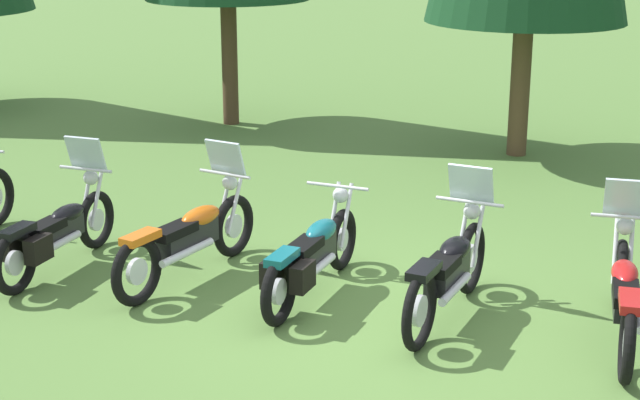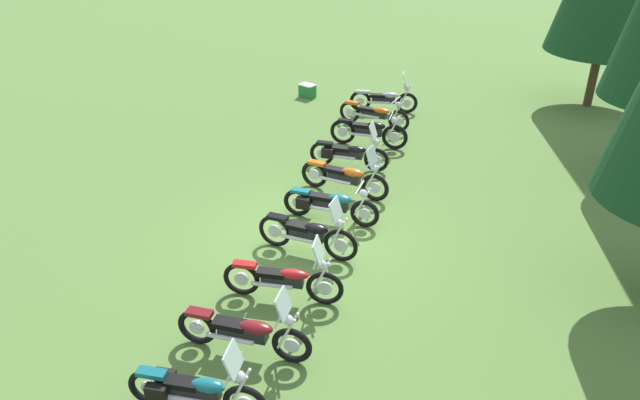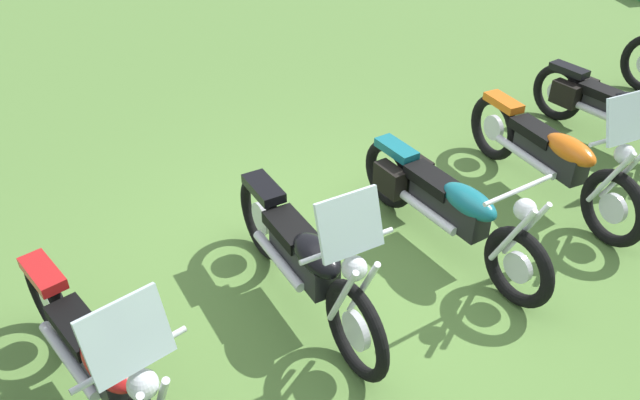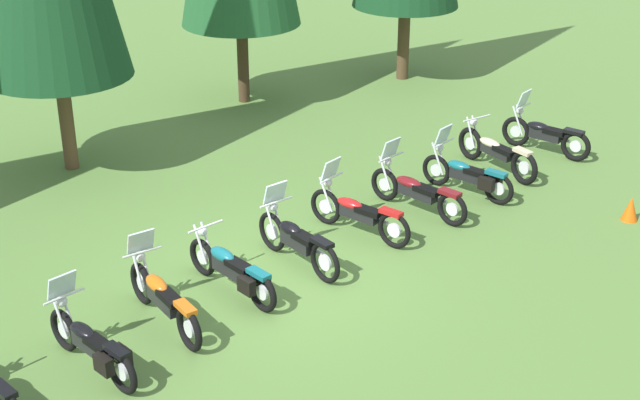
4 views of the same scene
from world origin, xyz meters
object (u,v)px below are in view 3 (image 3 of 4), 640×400
motorcycle_4 (552,155)px  motorcycle_7 (98,359)px  motorcycle_6 (305,258)px  motorcycle_3 (614,106)px  motorcycle_5 (445,204)px

motorcycle_4 → motorcycle_7: bearing=-80.6°
motorcycle_6 → motorcycle_7: (1.60, 0.06, -0.03)m
motorcycle_3 → motorcycle_7: (5.83, 0.33, 0.02)m
motorcycle_3 → motorcycle_4: motorcycle_4 is taller
motorcycle_3 → motorcycle_4: size_ratio=0.93×
motorcycle_4 → motorcycle_3: bearing=111.8°
motorcycle_6 → motorcycle_7: motorcycle_6 is taller
motorcycle_5 → motorcycle_7: (3.01, 0.03, 0.02)m
motorcycle_5 → motorcycle_6: size_ratio=1.03×
motorcycle_4 → motorcycle_5: (1.37, -0.02, -0.03)m
motorcycle_4 → motorcycle_7: (4.38, 0.01, -0.01)m
motorcycle_4 → motorcycle_6: bearing=-81.6°
motorcycle_4 → motorcycle_5: size_ratio=1.02×
motorcycle_5 → motorcycle_6: bearing=-89.2°
motorcycle_3 → motorcycle_6: motorcycle_6 is taller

